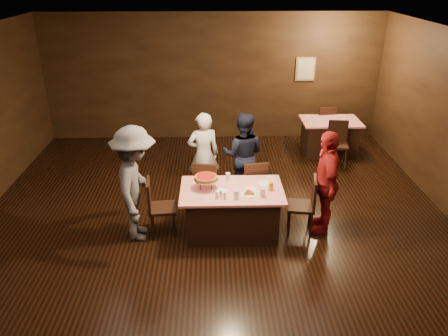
{
  "coord_description": "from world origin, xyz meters",
  "views": [
    {
      "loc": [
        -0.02,
        -5.34,
        3.94
      ],
      "look_at": [
        0.16,
        0.96,
        1.0
      ],
      "focal_mm": 35.0,
      "sensor_mm": 36.0,
      "label": 1
    }
  ],
  "objects_px": {
    "plate_empty": "(266,184)",
    "glass_back": "(228,177)",
    "main_table": "(232,211)",
    "diner_grey_knit": "(136,184)",
    "chair_far_right": "(253,184)",
    "pizza_stand": "(206,178)",
    "glass_front_right": "(263,193)",
    "glass_amber": "(271,186)",
    "chair_back_near": "(338,144)",
    "diner_white_jacket": "(203,155)",
    "chair_end_right": "(301,205)",
    "diner_red_shirt": "(326,182)",
    "back_table": "(329,137)",
    "chair_end_left": "(162,207)",
    "chair_back_far": "(323,124)",
    "glass_front_left": "(236,195)",
    "diner_navy_hoodie": "(243,155)",
    "chair_far_left": "(207,185)"
  },
  "relations": [
    {
      "from": "chair_far_left",
      "to": "diner_red_shirt",
      "type": "height_order",
      "value": "diner_red_shirt"
    },
    {
      "from": "chair_end_right",
      "to": "diner_grey_knit",
      "type": "relative_size",
      "value": 0.52
    },
    {
      "from": "chair_back_far",
      "to": "glass_front_left",
      "type": "distance_m",
      "value": 4.78
    },
    {
      "from": "plate_empty",
      "to": "chair_back_near",
      "type": "bearing_deg",
      "value": 52.87
    },
    {
      "from": "back_table",
      "to": "chair_back_near",
      "type": "height_order",
      "value": "chair_back_near"
    },
    {
      "from": "chair_far_left",
      "to": "glass_front_left",
      "type": "relative_size",
      "value": 6.79
    },
    {
      "from": "chair_end_right",
      "to": "diner_red_shirt",
      "type": "xyz_separation_m",
      "value": [
        0.37,
        0.06,
        0.38
      ]
    },
    {
      "from": "diner_navy_hoodie",
      "to": "diner_red_shirt",
      "type": "xyz_separation_m",
      "value": [
        1.21,
        -1.24,
        0.05
      ]
    },
    {
      "from": "glass_front_right",
      "to": "glass_front_left",
      "type": "bearing_deg",
      "value": -172.87
    },
    {
      "from": "chair_far_right",
      "to": "diner_white_jacket",
      "type": "xyz_separation_m",
      "value": [
        -0.86,
        0.56,
        0.32
      ]
    },
    {
      "from": "back_table",
      "to": "diner_red_shirt",
      "type": "xyz_separation_m",
      "value": [
        -0.9,
        -3.2,
        0.47
      ]
    },
    {
      "from": "diner_red_shirt",
      "to": "back_table",
      "type": "bearing_deg",
      "value": 168.1
    },
    {
      "from": "chair_end_right",
      "to": "glass_front_right",
      "type": "relative_size",
      "value": 6.79
    },
    {
      "from": "chair_end_left",
      "to": "diner_grey_knit",
      "type": "bearing_deg",
      "value": 95.62
    },
    {
      "from": "main_table",
      "to": "plate_empty",
      "type": "relative_size",
      "value": 6.4
    },
    {
      "from": "back_table",
      "to": "plate_empty",
      "type": "distance_m",
      "value": 3.63
    },
    {
      "from": "glass_front_right",
      "to": "glass_back",
      "type": "bearing_deg",
      "value": 132.27
    },
    {
      "from": "glass_front_right",
      "to": "diner_navy_hoodie",
      "type": "bearing_deg",
      "value": 97.0
    },
    {
      "from": "chair_end_right",
      "to": "diner_navy_hoodie",
      "type": "relative_size",
      "value": 0.6
    },
    {
      "from": "diner_grey_knit",
      "to": "plate_empty",
      "type": "xyz_separation_m",
      "value": [
        2.02,
        0.23,
        -0.14
      ]
    },
    {
      "from": "main_table",
      "to": "chair_end_right",
      "type": "height_order",
      "value": "chair_end_right"
    },
    {
      "from": "glass_back",
      "to": "diner_red_shirt",
      "type": "bearing_deg",
      "value": -9.07
    },
    {
      "from": "diner_white_jacket",
      "to": "glass_back",
      "type": "height_order",
      "value": "diner_white_jacket"
    },
    {
      "from": "chair_end_left",
      "to": "chair_back_far",
      "type": "relative_size",
      "value": 1.0
    },
    {
      "from": "diner_navy_hoodie",
      "to": "chair_far_left",
      "type": "bearing_deg",
      "value": 50.39
    },
    {
      "from": "main_table",
      "to": "pizza_stand",
      "type": "xyz_separation_m",
      "value": [
        -0.4,
        0.05,
        0.57
      ]
    },
    {
      "from": "glass_amber",
      "to": "chair_end_right",
      "type": "bearing_deg",
      "value": 5.71
    },
    {
      "from": "chair_end_right",
      "to": "pizza_stand",
      "type": "bearing_deg",
      "value": -83.25
    },
    {
      "from": "chair_far_right",
      "to": "pizza_stand",
      "type": "xyz_separation_m",
      "value": [
        -0.8,
        -0.7,
        0.48
      ]
    },
    {
      "from": "main_table",
      "to": "chair_end_right",
      "type": "bearing_deg",
      "value": -0.0
    },
    {
      "from": "chair_back_near",
      "to": "chair_back_far",
      "type": "height_order",
      "value": "same"
    },
    {
      "from": "chair_back_near",
      "to": "pizza_stand",
      "type": "height_order",
      "value": "pizza_stand"
    },
    {
      "from": "diner_red_shirt",
      "to": "glass_front_left",
      "type": "distance_m",
      "value": 1.47
    },
    {
      "from": "chair_end_right",
      "to": "chair_end_left",
      "type": "bearing_deg",
      "value": -81.34
    },
    {
      "from": "chair_far_left",
      "to": "pizza_stand",
      "type": "relative_size",
      "value": 2.5
    },
    {
      "from": "main_table",
      "to": "glass_front_left",
      "type": "height_order",
      "value": "glass_front_left"
    },
    {
      "from": "chair_end_left",
      "to": "glass_front_left",
      "type": "bearing_deg",
      "value": -110.66
    },
    {
      "from": "glass_front_right",
      "to": "chair_far_right",
      "type": "bearing_deg",
      "value": 92.86
    },
    {
      "from": "chair_far_right",
      "to": "diner_navy_hoodie",
      "type": "xyz_separation_m",
      "value": [
        -0.14,
        0.54,
        0.32
      ]
    },
    {
      "from": "diner_white_jacket",
      "to": "glass_back",
      "type": "xyz_separation_m",
      "value": [
        0.41,
        -1.01,
        0.04
      ]
    },
    {
      "from": "back_table",
      "to": "diner_red_shirt",
      "type": "distance_m",
      "value": 3.36
    },
    {
      "from": "diner_white_jacket",
      "to": "diner_grey_knit",
      "type": "xyz_separation_m",
      "value": [
        -1.01,
        -1.39,
        0.12
      ]
    },
    {
      "from": "chair_end_right",
      "to": "chair_back_near",
      "type": "xyz_separation_m",
      "value": [
        1.27,
        2.56,
        0.0
      ]
    },
    {
      "from": "plate_empty",
      "to": "glass_back",
      "type": "xyz_separation_m",
      "value": [
        -0.6,
        0.15,
        0.06
      ]
    },
    {
      "from": "diner_white_jacket",
      "to": "diner_navy_hoodie",
      "type": "bearing_deg",
      "value": 167.13
    },
    {
      "from": "chair_back_near",
      "to": "glass_front_right",
      "type": "bearing_deg",
      "value": -116.8
    },
    {
      "from": "main_table",
      "to": "diner_grey_knit",
      "type": "xyz_separation_m",
      "value": [
        -1.47,
        -0.08,
        0.53
      ]
    },
    {
      "from": "glass_front_right",
      "to": "glass_amber",
      "type": "height_order",
      "value": "same"
    },
    {
      "from": "chair_far_right",
      "to": "chair_back_near",
      "type": "height_order",
      "value": "same"
    },
    {
      "from": "chair_far_left",
      "to": "pizza_stand",
      "type": "height_order",
      "value": "pizza_stand"
    }
  ]
}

